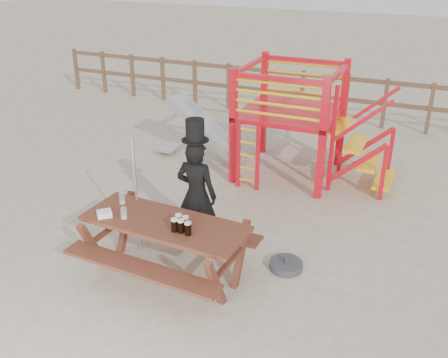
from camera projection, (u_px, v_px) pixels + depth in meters
ground at (193, 270)px, 6.71m from camera, size 60.00×60.00×0.00m
back_fence at (322, 91)px, 12.20m from camera, size 15.09×0.09×1.20m
playground_fort at (286, 119)px, 9.18m from camera, size 4.71×1.84×2.10m
picnic_table at (166, 242)px, 6.40m from camera, size 2.19×1.56×0.82m
man_with_hat at (197, 192)px, 6.92m from camera, size 0.60×0.40×1.92m
metal_pole at (137, 197)px, 6.78m from camera, size 0.04×0.04×1.73m
parasol_base at (286, 265)px, 6.73m from camera, size 0.45×0.45×0.19m
paper_bag at (104, 214)px, 6.36m from camera, size 0.23×0.23×0.08m
stout_pints at (182, 225)px, 6.02m from camera, size 0.27×0.20×0.17m
empty_glasses at (123, 206)px, 6.49m from camera, size 0.33×0.41×0.15m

